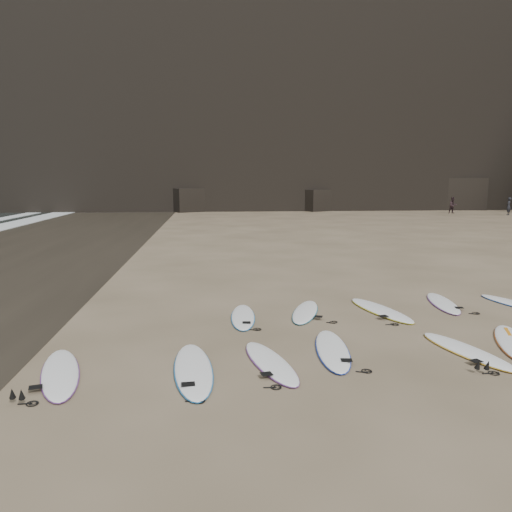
{
  "coord_description": "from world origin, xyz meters",
  "views": [
    {
      "loc": [
        -3.52,
        -9.55,
        3.47
      ],
      "look_at": [
        -2.32,
        3.11,
        1.5
      ],
      "focal_mm": 35.0,
      "sensor_mm": 36.0,
      "label": 1
    }
  ],
  "objects": [
    {
      "name": "headland",
      "position": [
        23.84,
        48.78,
        21.02
      ],
      "size": [
        170.0,
        101.0,
        63.47
      ],
      "color": "black",
      "rests_on": "ground"
    },
    {
      "name": "surfboard_2",
      "position": [
        -1.06,
        -0.04,
        0.05
      ],
      "size": [
        0.94,
        2.64,
        0.09
      ],
      "primitive_type": "ellipsoid",
      "rotation": [
        0.0,
        0.0,
        -0.13
      ],
      "color": "white",
      "rests_on": "ground"
    },
    {
      "name": "person_b",
      "position": [
        21.24,
        39.21,
        0.82
      ],
      "size": [
        0.82,
        0.64,
        1.65
      ],
      "primitive_type": "imported",
      "rotation": [
        0.0,
        0.0,
        0.03
      ],
      "color": "#2B1D20",
      "rests_on": "ground"
    },
    {
      "name": "surfboard_7",
      "position": [
        0.97,
        2.88,
        0.05
      ],
      "size": [
        1.3,
        2.77,
        0.1
      ],
      "primitive_type": "ellipsoid",
      "rotation": [
        0.0,
        0.0,
        0.25
      ],
      "color": "white",
      "rests_on": "ground"
    },
    {
      "name": "surfboard_5",
      "position": [
        -2.7,
        2.6,
        0.04
      ],
      "size": [
        0.72,
        2.4,
        0.09
      ],
      "primitive_type": "ellipsoid",
      "rotation": [
        0.0,
        0.0,
        -0.06
      ],
      "color": "white",
      "rests_on": "ground"
    },
    {
      "name": "surfboard_8",
      "position": [
        2.97,
        3.46,
        0.04
      ],
      "size": [
        1.02,
        2.53,
        0.09
      ],
      "primitive_type": "ellipsoid",
      "rotation": [
        0.0,
        0.0,
        -0.18
      ],
      "color": "white",
      "rests_on": "ground"
    },
    {
      "name": "surfboard_6",
      "position": [
        -1.04,
        2.92,
        0.04
      ],
      "size": [
        1.3,
        2.46,
        0.09
      ],
      "primitive_type": "ellipsoid",
      "rotation": [
        0.0,
        0.0,
        -0.32
      ],
      "color": "white",
      "rests_on": "ground"
    },
    {
      "name": "person_a",
      "position": [
        25.42,
        36.34,
        0.86
      ],
      "size": [
        0.74,
        0.73,
        1.72
      ],
      "primitive_type": "imported",
      "rotation": [
        0.0,
        0.0,
        3.9
      ],
      "color": "black",
      "rests_on": "ground"
    },
    {
      "name": "surfboard_0",
      "position": [
        -3.84,
        -0.83,
        0.05
      ],
      "size": [
        0.88,
        2.83,
        0.1
      ],
      "primitive_type": "ellipsoid",
      "rotation": [
        0.0,
        0.0,
        0.08
      ],
      "color": "white",
      "rests_on": "ground"
    },
    {
      "name": "surfboard_1",
      "position": [
        -2.4,
        -0.6,
        0.04
      ],
      "size": [
        1.11,
        2.51,
        0.09
      ],
      "primitive_type": "ellipsoid",
      "rotation": [
        0.0,
        0.0,
        0.22
      ],
      "color": "white",
      "rests_on": "ground"
    },
    {
      "name": "surfboard_11",
      "position": [
        -6.21,
        -0.78,
        0.05
      ],
      "size": [
        1.28,
        2.67,
        0.09
      ],
      "primitive_type": "ellipsoid",
      "rotation": [
        0.0,
        0.0,
        0.27
      ],
      "color": "white",
      "rests_on": "ground"
    },
    {
      "name": "ground",
      "position": [
        0.0,
        0.0,
        0.0
      ],
      "size": [
        240.0,
        240.0,
        0.0
      ],
      "primitive_type": "plane",
      "color": "#897559",
      "rests_on": "ground"
    },
    {
      "name": "surfboard_3",
      "position": [
        1.63,
        -0.34,
        0.04
      ],
      "size": [
        1.22,
        2.57,
        0.09
      ],
      "primitive_type": "ellipsoid",
      "rotation": [
        0.0,
        0.0,
        0.26
      ],
      "color": "white",
      "rests_on": "ground"
    }
  ]
}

